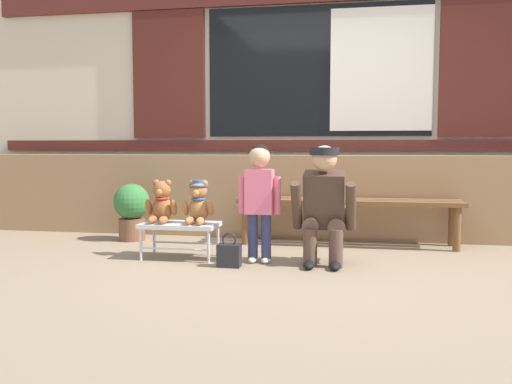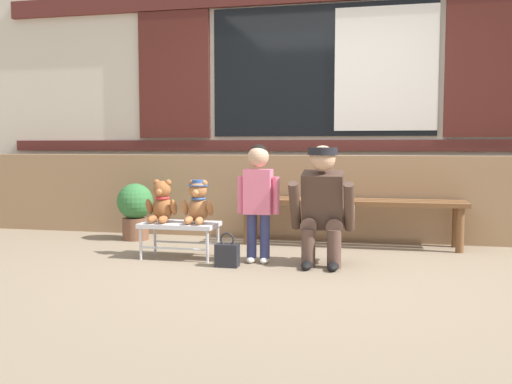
{
  "view_description": "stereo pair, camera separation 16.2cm",
  "coord_description": "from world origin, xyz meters",
  "px_view_note": "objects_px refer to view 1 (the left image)",
  "views": [
    {
      "loc": [
        0.49,
        -4.3,
        0.95
      ],
      "look_at": [
        -0.41,
        0.42,
        0.55
      ],
      "focal_mm": 39.3,
      "sensor_mm": 36.0,
      "label": 1
    },
    {
      "loc": [
        0.64,
        -4.27,
        0.95
      ],
      "look_at": [
        -0.41,
        0.42,
        0.55
      ],
      "focal_mm": 39.3,
      "sensor_mm": 36.0,
      "label": 2
    }
  ],
  "objects_px": {
    "wooden_bench_long": "(348,206)",
    "handbag_on_ground": "(229,255)",
    "small_display_bench": "(180,227)",
    "child_standing": "(260,190)",
    "potted_plant": "(132,208)",
    "teddy_bear_plain": "(162,203)",
    "adult_crouching": "(325,205)",
    "teddy_bear_with_hat": "(198,203)"
  },
  "relations": [
    {
      "from": "small_display_bench",
      "to": "teddy_bear_plain",
      "type": "bearing_deg",
      "value": 179.49
    },
    {
      "from": "teddy_bear_plain",
      "to": "adult_crouching",
      "type": "relative_size",
      "value": 0.38
    },
    {
      "from": "wooden_bench_long",
      "to": "potted_plant",
      "type": "height_order",
      "value": "potted_plant"
    },
    {
      "from": "child_standing",
      "to": "handbag_on_ground",
      "type": "xyz_separation_m",
      "value": [
        -0.2,
        -0.2,
        -0.5
      ]
    },
    {
      "from": "handbag_on_ground",
      "to": "teddy_bear_plain",
      "type": "bearing_deg",
      "value": 158.21
    },
    {
      "from": "small_display_bench",
      "to": "teddy_bear_with_hat",
      "type": "xyz_separation_m",
      "value": [
        0.16,
        0.0,
        0.21
      ]
    },
    {
      "from": "small_display_bench",
      "to": "child_standing",
      "type": "bearing_deg",
      "value": -4.48
    },
    {
      "from": "child_standing",
      "to": "adult_crouching",
      "type": "relative_size",
      "value": 1.01
    },
    {
      "from": "wooden_bench_long",
      "to": "handbag_on_ground",
      "type": "height_order",
      "value": "wooden_bench_long"
    },
    {
      "from": "teddy_bear_plain",
      "to": "child_standing",
      "type": "relative_size",
      "value": 0.38
    },
    {
      "from": "small_display_bench",
      "to": "potted_plant",
      "type": "xyz_separation_m",
      "value": [
        -0.76,
        0.77,
        0.06
      ]
    },
    {
      "from": "teddy_bear_plain",
      "to": "teddy_bear_with_hat",
      "type": "bearing_deg",
      "value": 0.13
    },
    {
      "from": "small_display_bench",
      "to": "handbag_on_ground",
      "type": "height_order",
      "value": "small_display_bench"
    },
    {
      "from": "child_standing",
      "to": "adult_crouching",
      "type": "height_order",
      "value": "child_standing"
    },
    {
      "from": "small_display_bench",
      "to": "child_standing",
      "type": "xyz_separation_m",
      "value": [
        0.69,
        -0.05,
        0.33
      ]
    },
    {
      "from": "adult_crouching",
      "to": "child_standing",
      "type": "bearing_deg",
      "value": -178.78
    },
    {
      "from": "teddy_bear_plain",
      "to": "teddy_bear_with_hat",
      "type": "height_order",
      "value": "same"
    },
    {
      "from": "child_standing",
      "to": "potted_plant",
      "type": "bearing_deg",
      "value": 150.48
    },
    {
      "from": "wooden_bench_long",
      "to": "handbag_on_ground",
      "type": "bearing_deg",
      "value": -127.66
    },
    {
      "from": "teddy_bear_with_hat",
      "to": "adult_crouching",
      "type": "relative_size",
      "value": 0.38
    },
    {
      "from": "adult_crouching",
      "to": "small_display_bench",
      "type": "bearing_deg",
      "value": 177.98
    },
    {
      "from": "small_display_bench",
      "to": "child_standing",
      "type": "relative_size",
      "value": 0.67
    },
    {
      "from": "teddy_bear_with_hat",
      "to": "child_standing",
      "type": "height_order",
      "value": "child_standing"
    },
    {
      "from": "teddy_bear_plain",
      "to": "handbag_on_ground",
      "type": "relative_size",
      "value": 1.34
    },
    {
      "from": "teddy_bear_plain",
      "to": "child_standing",
      "type": "bearing_deg",
      "value": -3.73
    },
    {
      "from": "teddy_bear_plain",
      "to": "handbag_on_ground",
      "type": "height_order",
      "value": "teddy_bear_plain"
    },
    {
      "from": "child_standing",
      "to": "small_display_bench",
      "type": "bearing_deg",
      "value": 175.52
    },
    {
      "from": "wooden_bench_long",
      "to": "potted_plant",
      "type": "relative_size",
      "value": 3.68
    },
    {
      "from": "teddy_bear_with_hat",
      "to": "child_standing",
      "type": "bearing_deg",
      "value": -6.05
    },
    {
      "from": "wooden_bench_long",
      "to": "potted_plant",
      "type": "bearing_deg",
      "value": -176.61
    },
    {
      "from": "child_standing",
      "to": "handbag_on_ground",
      "type": "distance_m",
      "value": 0.57
    },
    {
      "from": "small_display_bench",
      "to": "handbag_on_ground",
      "type": "relative_size",
      "value": 2.35
    },
    {
      "from": "small_display_bench",
      "to": "adult_crouching",
      "type": "xyz_separation_m",
      "value": [
        1.22,
        -0.04,
        0.21
      ]
    },
    {
      "from": "adult_crouching",
      "to": "potted_plant",
      "type": "height_order",
      "value": "adult_crouching"
    },
    {
      "from": "child_standing",
      "to": "adult_crouching",
      "type": "xyz_separation_m",
      "value": [
        0.53,
        0.01,
        -0.11
      ]
    },
    {
      "from": "wooden_bench_long",
      "to": "teddy_bear_plain",
      "type": "distance_m",
      "value": 1.78
    },
    {
      "from": "potted_plant",
      "to": "teddy_bear_plain",
      "type": "bearing_deg",
      "value": -51.9
    },
    {
      "from": "child_standing",
      "to": "potted_plant",
      "type": "height_order",
      "value": "child_standing"
    },
    {
      "from": "small_display_bench",
      "to": "teddy_bear_with_hat",
      "type": "relative_size",
      "value": 1.76
    },
    {
      "from": "small_display_bench",
      "to": "potted_plant",
      "type": "relative_size",
      "value": 1.12
    },
    {
      "from": "wooden_bench_long",
      "to": "adult_crouching",
      "type": "xyz_separation_m",
      "value": [
        -0.16,
        -0.94,
        0.11
      ]
    },
    {
      "from": "wooden_bench_long",
      "to": "small_display_bench",
      "type": "bearing_deg",
      "value": -146.95
    }
  ]
}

